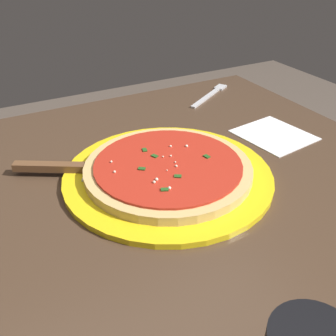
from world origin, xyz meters
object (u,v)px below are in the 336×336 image
napkin_folded_right (274,135)px  serving_plate (168,175)px  fork (211,94)px  pizza (168,168)px  pizza_server (72,168)px

napkin_folded_right → serving_plate: bearing=98.0°
serving_plate → fork: (0.30, -0.29, -0.00)m
pizza → fork: 0.42m
fork → pizza_server: bearing=116.2°
pizza_server → napkin_folded_right: 0.43m
pizza_server → fork: 0.49m
pizza → pizza_server: pizza is taller
pizza_server → serving_plate: bearing=-120.4°
pizza → napkin_folded_right: (0.04, -0.28, -0.02)m
pizza → fork: (0.30, -0.29, -0.02)m
pizza → pizza_server: size_ratio=1.40×
pizza → serving_plate: bearing=-61.3°
pizza → napkin_folded_right: 0.28m
fork → napkin_folded_right: bearing=177.5°
serving_plate → napkin_folded_right: bearing=-82.0°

